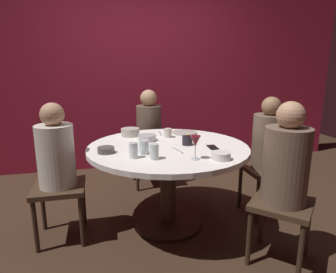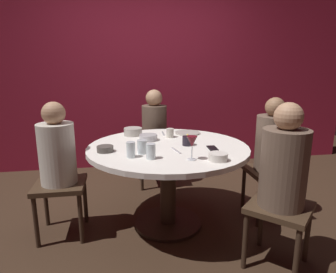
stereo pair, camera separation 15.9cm
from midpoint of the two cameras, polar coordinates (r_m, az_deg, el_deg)
ground_plane at (r=2.80m, az=1.69°, el=-16.63°), size 8.00×8.00×0.00m
back_wall at (r=4.15m, az=-2.96°, el=12.05°), size 6.00×0.10×2.60m
dining_table at (r=2.56m, az=1.79°, el=-5.00°), size 1.37×1.37×0.74m
seated_diner_left at (r=2.51m, az=-18.96°, el=-3.52°), size 0.40×0.40×1.14m
seated_diner_back at (r=3.45m, az=-1.34°, el=1.83°), size 0.40×0.40×1.14m
seated_diner_right at (r=2.86m, az=21.00°, el=-1.63°), size 0.40×0.40×1.14m
seated_diner_front_right at (r=2.16m, az=23.44°, el=-5.97°), size 0.57×0.57×1.18m
candle_holder at (r=2.53m, az=5.61°, el=-0.84°), size 0.09×0.09×0.10m
wine_glass at (r=2.12m, az=6.82°, el=-1.21°), size 0.08×0.08×0.18m
dinner_plate at (r=2.97m, az=5.34°, el=0.70°), size 0.25×0.25×0.01m
cell_phone at (r=2.46m, az=10.44°, el=-2.25°), size 0.08×0.14×0.01m
bowl_serving_large at (r=2.69m, az=-2.15°, el=-0.19°), size 0.16×0.16×0.05m
bowl_salad_center at (r=2.89m, az=-5.23°, el=0.94°), size 0.18×0.18×0.07m
bowl_small_white at (r=2.16m, az=11.76°, el=-3.88°), size 0.14×0.14×0.05m
bowl_sauce_side at (r=2.37m, az=-10.21°, el=-2.39°), size 0.13×0.13×0.05m
cup_near_candle at (r=2.28m, az=-3.06°, el=-2.02°), size 0.07×0.07×0.11m
cup_by_left_diner at (r=2.15m, az=-1.21°, el=-2.90°), size 0.07×0.07×0.11m
cup_by_right_diner at (r=2.19m, az=-5.16°, el=-2.58°), size 0.06×0.06×0.12m
cup_center_front at (r=2.79m, az=2.03°, el=0.68°), size 0.07×0.07×0.09m
fork_near_plate at (r=2.36m, az=3.52°, el=-2.74°), size 0.05×0.18×0.01m
knife_near_plate at (r=2.95m, az=0.59°, el=0.58°), size 0.03×0.18×0.01m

